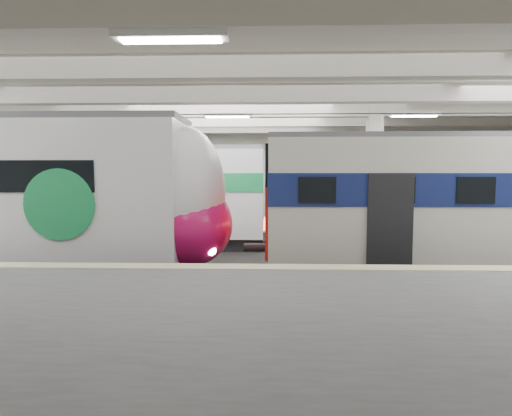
{
  "coord_description": "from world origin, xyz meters",
  "views": [
    {
      "loc": [
        1.37,
        -12.04,
        3.05
      ],
      "look_at": [
        0.96,
        1.0,
        2.0
      ],
      "focal_mm": 30.0,
      "sensor_mm": 36.0,
      "label": 1
    }
  ],
  "objects": [
    {
      "name": "station_hall",
      "position": [
        0.0,
        -1.74,
        3.24
      ],
      "size": [
        36.0,
        24.0,
        5.75
      ],
      "color": "black",
      "rests_on": "ground"
    },
    {
      "name": "modern_emu",
      "position": [
        -6.3,
        -0.0,
        2.28
      ],
      "size": [
        14.49,
        2.99,
        4.64
      ],
      "color": "white",
      "rests_on": "ground"
    },
    {
      "name": "older_rer",
      "position": [
        7.39,
        0.0,
        2.16
      ],
      "size": [
        12.33,
        2.72,
        4.12
      ],
      "color": "beige",
      "rests_on": "ground"
    },
    {
      "name": "far_train",
      "position": [
        -5.34,
        5.5,
        2.16
      ],
      "size": [
        12.95,
        2.8,
        4.17
      ],
      "rotation": [
        0.0,
        0.0,
        0.01
      ],
      "color": "white",
      "rests_on": "ground"
    }
  ]
}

